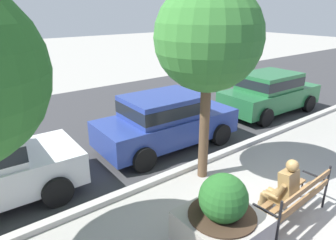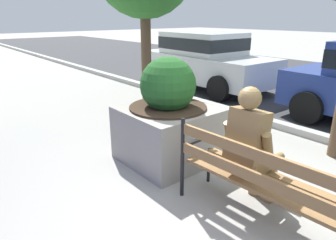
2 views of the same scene
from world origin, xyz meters
name	(u,v)px [view 1 (image 1 of 2)]	position (x,y,z in m)	size (l,w,h in m)	color
ground_plane	(297,230)	(0.00, 0.00, 0.00)	(80.00, 80.00, 0.00)	#9E9B93
street_surface	(108,119)	(0.00, 7.50, 0.00)	(60.00, 9.00, 0.01)	#38383A
curb_stone	(191,166)	(0.00, 2.90, 0.06)	(60.00, 0.20, 0.12)	#B2AFA8
park_bench	(297,197)	(0.17, 0.18, 0.54)	(1.82, 0.61, 0.95)	olive
bronze_statue_seated	(280,191)	(-0.06, 0.40, 0.67)	(0.62, 0.77, 1.37)	olive
concrete_planter	(221,225)	(-1.54, 0.48, 0.60)	(1.19, 1.19, 1.49)	gray
street_tree_down_street	(208,38)	(-0.02, 2.48, 3.24)	(2.28, 2.28, 4.40)	brown
parked_car_blue	(166,119)	(0.28, 4.33, 0.84)	(4.15, 2.02, 1.56)	navy
parked_car_green	(270,92)	(5.24, 4.33, 0.84)	(4.15, 2.02, 1.56)	#236638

